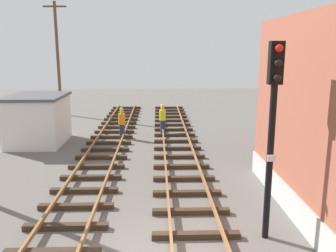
{
  "coord_description": "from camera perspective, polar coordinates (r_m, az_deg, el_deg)",
  "views": [
    {
      "loc": [
        -0.15,
        -8.35,
        5.22
      ],
      "look_at": [
        0.36,
        7.81,
        1.74
      ],
      "focal_mm": 37.97,
      "sensor_mm": 36.0,
      "label": 1
    }
  ],
  "objects": [
    {
      "name": "control_hut",
      "position": [
        21.25,
        -20.12,
        1.02
      ],
      "size": [
        3.0,
        3.8,
        2.76
      ],
      "color": "silver",
      "rests_on": "ground"
    },
    {
      "name": "signal_mast",
      "position": [
        9.76,
        16.43,
        0.98
      ],
      "size": [
        0.36,
        0.4,
        5.44
      ],
      "color": "black",
      "rests_on": "ground"
    },
    {
      "name": "track_near_building",
      "position": [
        9.84,
        5.01,
        -19.06
      ],
      "size": [
        2.5,
        48.19,
        0.32
      ],
      "color": "#38281C",
      "rests_on": "ground"
    },
    {
      "name": "track_centre",
      "position": [
        10.16,
        -18.08,
        -18.61
      ],
      "size": [
        2.5,
        48.19,
        0.32
      ],
      "color": "#38281C",
      "rests_on": "ground"
    },
    {
      "name": "parked_car_red",
      "position": [
        27.22,
        -23.68,
        2.0
      ],
      "size": [
        4.2,
        2.04,
        1.76
      ],
      "color": "red",
      "rests_on": "ground"
    },
    {
      "name": "track_worker_distant",
      "position": [
        21.38,
        -7.41,
        0.48
      ],
      "size": [
        0.4,
        0.4,
        1.87
      ],
      "color": "#262D4C",
      "rests_on": "ground"
    },
    {
      "name": "utility_pole_far",
      "position": [
        30.12,
        -17.28,
        10.53
      ],
      "size": [
        1.8,
        0.24,
        8.9
      ],
      "color": "brown",
      "rests_on": "ground"
    },
    {
      "name": "track_worker_foreground",
      "position": [
        22.44,
        -0.87,
        1.14
      ],
      "size": [
        0.4,
        0.4,
        1.87
      ],
      "color": "#262D4C",
      "rests_on": "ground"
    }
  ]
}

